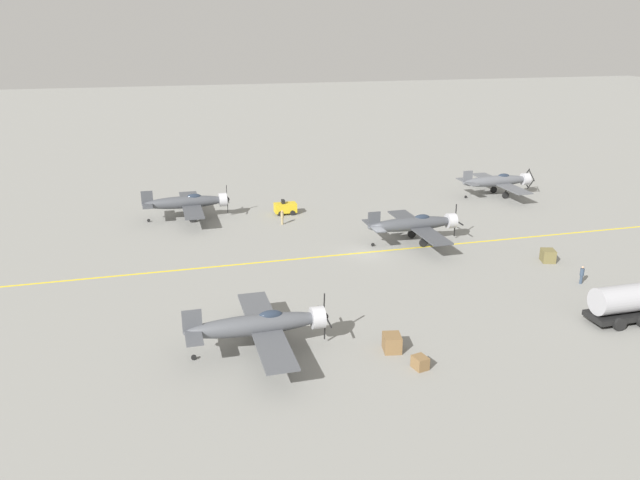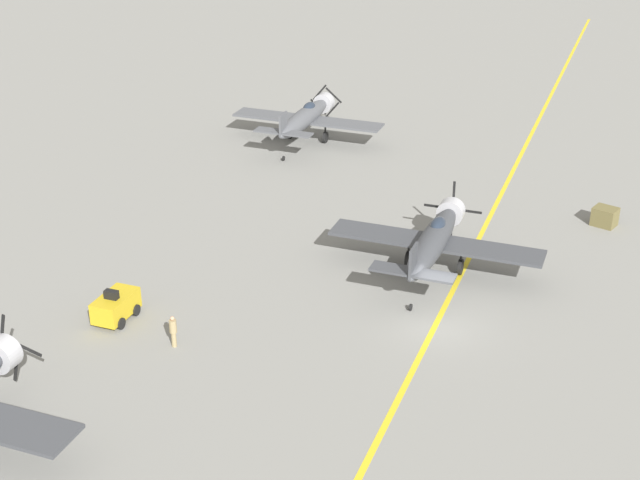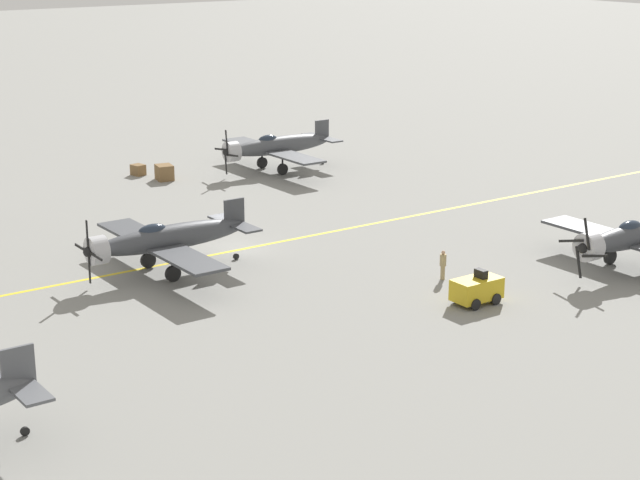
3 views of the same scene
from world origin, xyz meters
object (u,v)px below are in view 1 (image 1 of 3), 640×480
at_px(fuel_tanker, 639,302).
at_px(supply_crate_outboard, 420,363).
at_px(supply_crate_mid_lane, 392,343).
at_px(ground_crew_inspecting, 282,217).
at_px(airplane_near_left, 188,202).
at_px(airplane_near_right, 260,325).
at_px(ground_crew_walking, 582,274).
at_px(airplane_mid_center, 415,224).
at_px(supply_crate_by_tanker, 548,256).
at_px(tow_tractor, 285,208).
at_px(airplane_far_left, 498,181).

distance_m(fuel_tanker, supply_crate_outboard, 19.05).
bearing_deg(supply_crate_mid_lane, ground_crew_inspecting, -177.66).
bearing_deg(fuel_tanker, supply_crate_mid_lane, -91.12).
bearing_deg(fuel_tanker, airplane_near_left, -139.17).
bearing_deg(ground_crew_inspecting, supply_crate_mid_lane, 2.34).
distance_m(airplane_near_right, supply_crate_outboard, 10.96).
bearing_deg(supply_crate_outboard, ground_crew_inspecting, -176.31).
xyz_separation_m(ground_crew_walking, supply_crate_outboard, (9.55, -19.38, -0.46)).
bearing_deg(airplane_near_right, supply_crate_outboard, 63.93).
relative_size(airplane_mid_center, supply_crate_by_tanker, 8.49).
height_order(airplane_near_right, fuel_tanker, airplane_near_right).
bearing_deg(airplane_mid_center, ground_crew_inspecting, -125.13).
bearing_deg(fuel_tanker, ground_crew_inspecting, -145.86).
relative_size(airplane_mid_center, fuel_tanker, 1.50).
bearing_deg(airplane_near_right, ground_crew_walking, 100.27).
bearing_deg(ground_crew_inspecting, supply_crate_outboard, 3.69).
distance_m(airplane_near_right, airplane_mid_center, 26.87).
bearing_deg(airplane_near_left, airplane_mid_center, 55.99).
relative_size(airplane_near_left, tow_tractor, 4.62).
bearing_deg(airplane_near_left, ground_crew_walking, 47.50).
bearing_deg(tow_tractor, airplane_near_right, -15.06).
xyz_separation_m(fuel_tanker, tow_tractor, (-34.99, -19.81, -0.72)).
bearing_deg(supply_crate_outboard, airplane_near_left, -162.30).
xyz_separation_m(fuel_tanker, ground_crew_inspecting, (-31.01, -21.03, -0.60)).
xyz_separation_m(airplane_far_left, ground_crew_walking, (28.80, -8.64, -1.13)).
distance_m(airplane_mid_center, airplane_far_left, 23.47).
bearing_deg(ground_crew_inspecting, airplane_near_right, -14.78).
xyz_separation_m(airplane_mid_center, supply_crate_by_tanker, (8.49, 10.04, -1.42)).
distance_m(airplane_far_left, fuel_tanker, 37.18).
height_order(airplane_near_right, supply_crate_mid_lane, airplane_near_right).
relative_size(fuel_tanker, tow_tractor, 3.08).
height_order(airplane_near_left, supply_crate_outboard, airplane_near_left).
relative_size(tow_tractor, supply_crate_mid_lane, 1.84).
height_order(airplane_far_left, supply_crate_by_tanker, airplane_far_left).
xyz_separation_m(tow_tractor, supply_crate_mid_lane, (34.60, 0.03, -0.20)).
relative_size(ground_crew_walking, supply_crate_mid_lane, 1.15).
height_order(airplane_mid_center, airplane_far_left, airplane_mid_center).
bearing_deg(supply_crate_outboard, fuel_tanker, 97.02).
bearing_deg(supply_crate_by_tanker, ground_crew_walking, -4.63).
xyz_separation_m(ground_crew_walking, ground_crew_inspecting, (-23.78, -21.53, 0.02)).
distance_m(airplane_mid_center, supply_crate_by_tanker, 13.23).
distance_m(tow_tractor, supply_crate_mid_lane, 34.60).
height_order(airplane_near_left, supply_crate_mid_lane, airplane_near_left).
xyz_separation_m(airplane_near_right, supply_crate_mid_lane, (2.28, 8.73, -1.42)).
xyz_separation_m(airplane_near_right, ground_crew_inspecting, (-28.34, 7.48, -1.11)).
xyz_separation_m(ground_crew_inspecting, supply_crate_by_tanker, (18.26, 21.98, -0.32)).
relative_size(ground_crew_walking, supply_crate_outboard, 1.60).
height_order(airplane_far_left, airplane_near_left, airplane_near_left).
distance_m(fuel_tanker, supply_crate_by_tanker, 12.82).
bearing_deg(supply_crate_outboard, supply_crate_mid_lane, -161.59).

